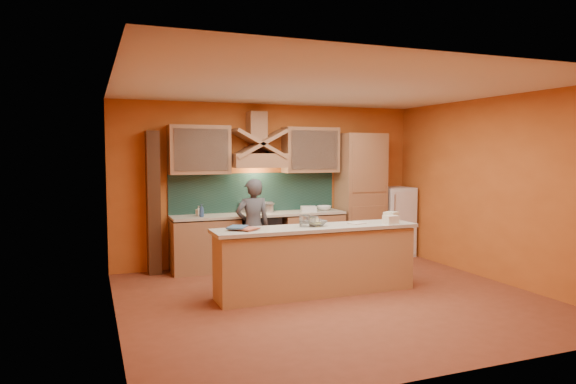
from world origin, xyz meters
name	(u,v)px	position (x,y,z in m)	size (l,w,h in m)	color
floor	(332,299)	(0.00, 0.00, 0.00)	(5.50, 5.00, 0.01)	brown
ceiling	(334,88)	(0.00, 0.00, 2.80)	(5.50, 5.00, 0.01)	white
wall_back	(270,184)	(0.00, 2.50, 1.40)	(5.50, 0.02, 2.80)	#C96527
wall_front	(461,217)	(0.00, -2.50, 1.40)	(5.50, 0.02, 2.80)	#C96527
wall_left	(114,202)	(-2.75, 0.00, 1.40)	(0.02, 5.00, 2.80)	#C96527
wall_right	(496,189)	(2.75, 0.00, 1.40)	(0.02, 5.00, 2.80)	#C96527
base_cabinet_left	(205,245)	(-1.25, 2.20, 0.43)	(1.10, 0.60, 0.86)	#A4704B
base_cabinet_right	(311,238)	(0.65, 2.20, 0.43)	(1.10, 0.60, 0.86)	#A4704B
counter_top	(260,214)	(-0.30, 2.20, 0.90)	(3.00, 0.62, 0.04)	beige
stove	(260,241)	(-0.30, 2.20, 0.45)	(0.60, 0.58, 0.90)	black
backsplash	(255,193)	(-0.30, 2.48, 1.25)	(3.00, 0.03, 0.70)	#17332D
range_hood	(259,161)	(-0.30, 2.25, 1.82)	(0.92, 0.50, 0.24)	#A4704B
hood_chimney	(257,127)	(-0.30, 2.35, 2.40)	(0.30, 0.30, 0.50)	#A4704B
upper_cabinet_left	(199,150)	(-1.30, 2.33, 2.00)	(1.00, 0.35, 0.80)	#A4704B
upper_cabinet_right	(311,150)	(0.70, 2.33, 2.00)	(1.00, 0.35, 0.80)	#A4704B
pantry_column	(360,196)	(1.65, 2.20, 1.15)	(0.80, 0.60, 2.30)	#A4704B
fridge	(395,221)	(2.40, 2.20, 0.65)	(0.58, 0.60, 1.30)	white
trim_column_left	(153,203)	(-2.05, 2.35, 1.15)	(0.20, 0.30, 2.30)	#472816
island_body	(316,262)	(-0.10, 0.30, 0.44)	(2.80, 0.55, 0.88)	tan
island_top	(317,228)	(-0.10, 0.30, 0.92)	(2.90, 0.62, 0.05)	beige
person	(253,226)	(-0.57, 1.74, 0.77)	(0.56, 0.37, 1.54)	#4C4C51
pot_large	(254,211)	(-0.39, 2.20, 0.97)	(0.21, 0.21, 0.14)	silver
pot_small	(268,209)	(-0.10, 2.32, 0.97)	(0.18, 0.18, 0.15)	#BBBBC2
soap_bottle_a	(199,211)	(-1.34, 2.21, 1.00)	(0.08, 0.08, 0.17)	silver
soap_bottle_b	(202,211)	(-1.33, 2.06, 1.03)	(0.08, 0.08, 0.21)	#2E4C81
bowl_back	(324,208)	(0.92, 2.23, 0.96)	(0.26, 0.26, 0.08)	white
dish_rack	(309,209)	(0.59, 2.15, 0.97)	(0.26, 0.20, 0.09)	white
book_lower	(238,230)	(-1.23, 0.26, 0.96)	(0.25, 0.34, 0.03)	#B45940
book_upper	(229,227)	(-1.30, 0.44, 0.98)	(0.23, 0.31, 0.02)	#395A7F
jar_large	(305,221)	(-0.28, 0.30, 1.03)	(0.14, 0.14, 0.16)	white
jar_small	(312,222)	(-0.18, 0.29, 1.01)	(0.11, 0.11, 0.12)	white
kitchen_scale	(313,221)	(-0.09, 0.43, 1.00)	(0.12, 0.12, 0.10)	silver
mixing_bowl	(315,223)	(-0.11, 0.34, 0.98)	(0.31, 0.31, 0.08)	white
cloth	(357,223)	(0.53, 0.31, 0.95)	(0.23, 0.17, 0.02)	beige
grocery_bag_a	(391,216)	(1.16, 0.41, 1.01)	(0.20, 0.16, 0.13)	#EBE5C1
grocery_bag_b	(391,220)	(0.98, 0.13, 1.00)	(0.19, 0.15, 0.12)	beige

